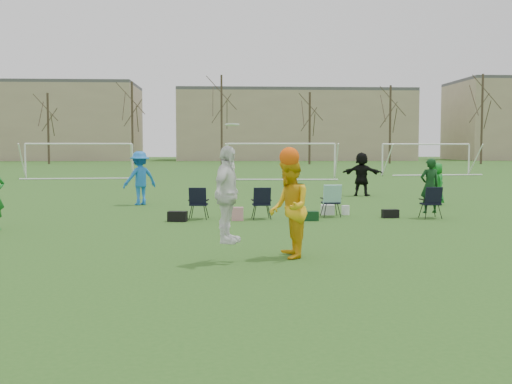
{
  "coord_description": "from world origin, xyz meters",
  "views": [
    {
      "loc": [
        -0.1,
        -11.51,
        2.18
      ],
      "look_at": [
        0.63,
        1.72,
        1.25
      ],
      "focal_mm": 45.0,
      "sensor_mm": 36.0,
      "label": 1
    }
  ],
  "objects": [
    {
      "name": "fielder_blue",
      "position": [
        -3.15,
        12.77,
        1.01
      ],
      "size": [
        1.5,
        1.33,
        2.02
      ],
      "primitive_type": "imported",
      "rotation": [
        0.0,
        0.0,
        3.7
      ],
      "color": "blue",
      "rests_on": "ground"
    },
    {
      "name": "goal_right",
      "position": [
        16.0,
        38.0,
        1.92
      ],
      "size": [
        7.35,
        1.14,
        2.46
      ],
      "rotation": [
        0.0,
        0.0,
        0.14
      ],
      "color": "white",
      "rests_on": "ground"
    },
    {
      "name": "building_row",
      "position": [
        6.73,
        96.0,
        5.99
      ],
      "size": [
        126.0,
        16.0,
        13.0
      ],
      "color": "tan",
      "rests_on": "ground"
    },
    {
      "name": "center_contest",
      "position": [
        0.78,
        0.77,
        1.12
      ],
      "size": [
        2.0,
        1.53,
        2.62
      ],
      "color": "white",
      "rests_on": "ground"
    },
    {
      "name": "tree_line",
      "position": [
        0.24,
        69.85,
        5.09
      ],
      "size": [
        110.28,
        3.28,
        11.4
      ],
      "color": "#382B21",
      "rests_on": "ground"
    },
    {
      "name": "goal_mid",
      "position": [
        4.0,
        32.0,
        1.92
      ],
      "size": [
        7.4,
        0.63,
        2.46
      ],
      "rotation": [
        0.0,
        0.0,
        -0.07
      ],
      "color": "white",
      "rests_on": "ground"
    },
    {
      "name": "sideline_setup",
      "position": [
        3.24,
        7.91,
        0.55
      ],
      "size": [
        8.32,
        1.99,
        1.84
      ],
      "color": "#0E3414",
      "rests_on": "ground"
    },
    {
      "name": "fielder_black",
      "position": [
        6.18,
        16.78,
        0.97
      ],
      "size": [
        1.89,
        1.22,
        1.95
      ],
      "primitive_type": "imported",
      "rotation": [
        0.0,
        0.0,
        2.75
      ],
      "color": "black",
      "rests_on": "ground"
    },
    {
      "name": "fielder_green_far",
      "position": [
        8.01,
        12.14,
        0.8
      ],
      "size": [
        0.69,
        0.88,
        1.59
      ],
      "primitive_type": "imported",
      "rotation": [
        0.0,
        0.0,
        -1.3
      ],
      "color": "#157A22",
      "rests_on": "ground"
    },
    {
      "name": "goal_left",
      "position": [
        -10.0,
        34.0,
        1.92
      ],
      "size": [
        7.39,
        0.76,
        2.46
      ],
      "rotation": [
        0.0,
        0.0,
        0.09
      ],
      "color": "white",
      "rests_on": "ground"
    },
    {
      "name": "ground",
      "position": [
        0.0,
        0.0,
        0.0
      ],
      "size": [
        260.0,
        260.0,
        0.0
      ],
      "primitive_type": "plane",
      "color": "#2A571B",
      "rests_on": "ground"
    }
  ]
}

